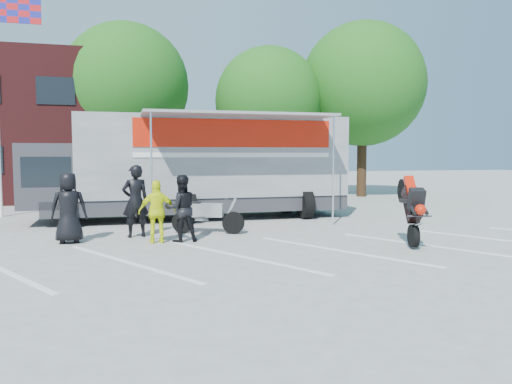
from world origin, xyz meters
name	(u,v)px	position (x,y,z in m)	size (l,w,h in m)	color
ground	(243,267)	(0.00, 0.00, 0.00)	(100.00, 100.00, 0.00)	#A5A5A0
parking_bay_lines	(232,257)	(0.00, 1.00, 0.01)	(18.00, 5.00, 0.01)	white
flagpole	(4,74)	(-6.24, 10.00, 5.05)	(1.61, 0.12, 8.00)	white
tree_left	(126,86)	(-2.00, 16.00, 5.57)	(6.12, 6.12, 8.64)	#382314
tree_mid	(269,101)	(5.00, 15.00, 4.94)	(5.44, 5.44, 7.68)	#382314
tree_right	(363,85)	(10.00, 14.50, 5.88)	(6.46, 6.46, 9.12)	#382314
transporter_truck	(200,218)	(0.33, 7.69, 0.00)	(11.09, 5.34, 3.53)	#919499
parked_motorcycle	(208,233)	(0.04, 4.33, 0.00)	(0.71, 2.12, 1.11)	#B1B1B6
stunt_bike_rider	(405,244)	(4.50, 1.35, 0.00)	(0.74, 1.56, 1.84)	black
spectator_leather_a	(69,208)	(-3.60, 3.73, 0.90)	(0.88, 0.57, 1.81)	black
spectator_leather_b	(135,201)	(-1.95, 4.23, 0.98)	(0.71, 0.47, 1.96)	black
spectator_leather_c	(181,209)	(-0.84, 3.19, 0.86)	(0.83, 0.65, 1.71)	black
spectator_hivis	(157,212)	(-1.45, 3.17, 0.80)	(0.94, 0.39, 1.60)	#EBFB0D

